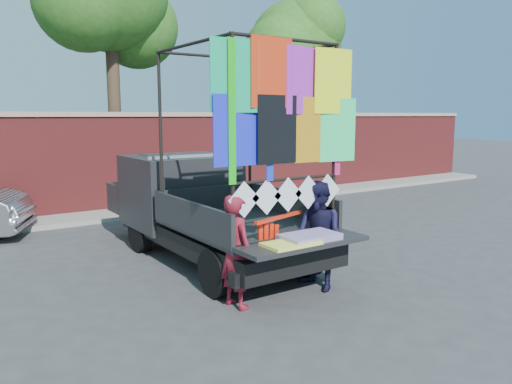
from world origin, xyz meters
TOP-DOWN VIEW (x-y plane):
  - ground at (0.00, 0.00)m, footprint 90.00×90.00m
  - brick_wall at (0.00, 7.00)m, footprint 30.00×0.45m
  - curb at (0.00, 6.30)m, footprint 30.00×1.20m
  - tree_right at (7.52, 8.12)m, footprint 4.20×3.30m
  - pickup_truck at (0.41, 2.22)m, footprint 2.23×5.61m
  - woman at (-0.39, -0.46)m, footprint 0.45×0.61m
  - man at (0.97, -0.54)m, footprint 0.63×0.79m
  - streamer_bundle at (0.18, -0.51)m, footprint 0.99×0.34m

SIDE VIEW (x-z plane):
  - ground at x=0.00m, z-range 0.00..0.00m
  - curb at x=0.00m, z-range 0.00..0.12m
  - woman at x=-0.39m, z-range 0.00..1.53m
  - man at x=0.97m, z-range 0.00..1.59m
  - pickup_truck at x=0.41m, z-range -0.88..2.66m
  - streamer_bundle at x=0.18m, z-range 0.59..1.29m
  - brick_wall at x=0.00m, z-range 0.02..2.63m
  - tree_right at x=7.52m, z-range 1.44..8.06m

